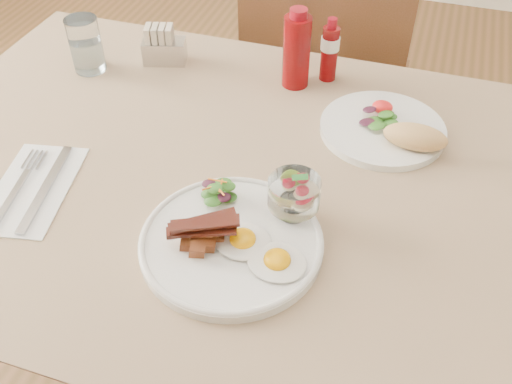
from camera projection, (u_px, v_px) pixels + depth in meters
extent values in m
cylinder|color=brown|center=(98.00, 156.00, 1.65)|extent=(0.06, 0.06, 0.71)
cube|color=brown|center=(251.00, 184.00, 1.01)|extent=(1.30, 0.85, 0.04)
cube|color=#93775A|center=(251.00, 175.00, 0.99)|extent=(1.33, 0.88, 0.00)
cylinder|color=brown|center=(254.00, 173.00, 1.79)|extent=(0.04, 0.04, 0.45)
cylinder|color=brown|center=(369.00, 198.00, 1.71)|extent=(0.04, 0.04, 0.45)
cylinder|color=brown|center=(286.00, 110.00, 2.04)|extent=(0.04, 0.04, 0.45)
cylinder|color=brown|center=(386.00, 129.00, 1.96)|extent=(0.04, 0.04, 0.45)
cube|color=brown|center=(330.00, 88.00, 1.71)|extent=(0.42, 0.42, 0.03)
cube|color=brown|center=(321.00, 50.00, 1.41)|extent=(0.42, 0.03, 0.46)
cylinder|color=white|center=(231.00, 243.00, 0.86)|extent=(0.28, 0.28, 0.02)
ellipsoid|color=white|center=(277.00, 262.00, 0.82)|extent=(0.11, 0.10, 0.01)
ellipsoid|color=#FFA405|center=(277.00, 260.00, 0.82)|extent=(0.04, 0.04, 0.02)
ellipsoid|color=white|center=(243.00, 241.00, 0.85)|extent=(0.11, 0.10, 0.01)
ellipsoid|color=#FFA405|center=(243.00, 239.00, 0.85)|extent=(0.04, 0.04, 0.02)
cube|color=brown|center=(199.00, 235.00, 0.85)|extent=(0.02, 0.02, 0.02)
cube|color=brown|center=(208.00, 243.00, 0.84)|extent=(0.02, 0.02, 0.02)
cube|color=brown|center=(187.00, 243.00, 0.84)|extent=(0.02, 0.02, 0.02)
cube|color=brown|center=(217.00, 236.00, 0.85)|extent=(0.02, 0.02, 0.02)
cube|color=brown|center=(198.00, 248.00, 0.83)|extent=(0.02, 0.02, 0.02)
cube|color=brown|center=(191.00, 231.00, 0.86)|extent=(0.02, 0.02, 0.02)
cube|color=brown|center=(206.00, 231.00, 0.84)|extent=(0.02, 0.02, 0.02)
cube|color=brown|center=(197.00, 233.00, 0.83)|extent=(0.02, 0.02, 0.02)
cube|color=brown|center=(212.00, 229.00, 0.84)|extent=(0.02, 0.02, 0.02)
cube|color=#4A1A0C|center=(201.00, 228.00, 0.83)|extent=(0.10, 0.06, 0.01)
cube|color=#4A1A0C|center=(202.00, 230.00, 0.82)|extent=(0.10, 0.05, 0.01)
cube|color=#4A1A0C|center=(203.00, 221.00, 0.83)|extent=(0.10, 0.07, 0.01)
cube|color=#4A1A0C|center=(205.00, 223.00, 0.82)|extent=(0.10, 0.06, 0.01)
ellipsoid|color=#184813|center=(218.00, 197.00, 0.92)|extent=(0.04, 0.04, 0.01)
ellipsoid|color=#184813|center=(228.00, 197.00, 0.92)|extent=(0.04, 0.03, 0.01)
ellipsoid|color=#32101F|center=(216.00, 188.00, 0.93)|extent=(0.03, 0.03, 0.01)
ellipsoid|color=#184813|center=(213.00, 201.00, 0.90)|extent=(0.04, 0.03, 0.01)
ellipsoid|color=#184813|center=(209.00, 194.00, 0.91)|extent=(0.03, 0.03, 0.01)
ellipsoid|color=#32101F|center=(224.00, 197.00, 0.90)|extent=(0.03, 0.03, 0.01)
ellipsoid|color=#184813|center=(223.00, 183.00, 0.92)|extent=(0.04, 0.03, 0.01)
ellipsoid|color=#184813|center=(228.00, 187.00, 0.91)|extent=(0.03, 0.03, 0.01)
ellipsoid|color=#32101F|center=(209.00, 184.00, 0.91)|extent=(0.03, 0.02, 0.01)
ellipsoid|color=#184813|center=(215.00, 189.00, 0.90)|extent=(0.03, 0.03, 0.01)
cylinder|color=orange|center=(221.00, 185.00, 0.90)|extent=(0.01, 0.03, 0.01)
cylinder|color=orange|center=(218.00, 181.00, 0.91)|extent=(0.03, 0.00, 0.01)
cylinder|color=orange|center=(219.00, 190.00, 0.89)|extent=(0.03, 0.02, 0.01)
cylinder|color=orange|center=(212.00, 187.00, 0.90)|extent=(0.03, 0.02, 0.01)
cylinder|color=white|center=(293.00, 212.00, 0.89)|extent=(0.04, 0.04, 0.01)
cylinder|color=white|center=(293.00, 207.00, 0.89)|extent=(0.02, 0.02, 0.01)
cylinder|color=white|center=(294.00, 193.00, 0.87)|extent=(0.08, 0.08, 0.05)
cylinder|color=#FAEEB1|center=(289.00, 192.00, 0.88)|extent=(0.02, 0.02, 0.01)
cylinder|color=#FAEEB1|center=(301.00, 200.00, 0.86)|extent=(0.02, 0.02, 0.01)
cylinder|color=#FAEEB1|center=(299.00, 188.00, 0.88)|extent=(0.02, 0.02, 0.01)
cylinder|color=#92C23B|center=(291.00, 180.00, 0.87)|extent=(0.03, 0.03, 0.01)
cone|color=red|center=(299.00, 191.00, 0.85)|extent=(0.02, 0.02, 0.02)
cone|color=red|center=(286.00, 182.00, 0.85)|extent=(0.02, 0.02, 0.02)
cone|color=red|center=(300.00, 177.00, 0.86)|extent=(0.02, 0.02, 0.02)
ellipsoid|color=#338E3A|center=(297.00, 177.00, 0.84)|extent=(0.02, 0.01, 0.00)
ellipsoid|color=#338E3A|center=(303.00, 177.00, 0.84)|extent=(0.02, 0.01, 0.00)
cylinder|color=white|center=(382.00, 129.00, 1.07)|extent=(0.24, 0.24, 0.01)
ellipsoid|color=#184813|center=(374.00, 121.00, 1.07)|extent=(0.04, 0.03, 0.01)
ellipsoid|color=#184813|center=(389.00, 117.00, 1.08)|extent=(0.04, 0.03, 0.01)
ellipsoid|color=#32101F|center=(367.00, 122.00, 1.06)|extent=(0.03, 0.03, 0.01)
ellipsoid|color=#184813|center=(377.00, 126.00, 1.05)|extent=(0.04, 0.03, 0.01)
ellipsoid|color=#184813|center=(391.00, 123.00, 1.05)|extent=(0.03, 0.03, 0.01)
ellipsoid|color=#32101F|center=(369.00, 110.00, 1.08)|extent=(0.03, 0.02, 0.01)
ellipsoid|color=#184813|center=(386.00, 114.00, 1.06)|extent=(0.03, 0.03, 0.01)
ellipsoid|color=red|center=(382.00, 109.00, 1.09)|extent=(0.04, 0.03, 0.02)
ellipsoid|color=tan|center=(416.00, 136.00, 1.01)|extent=(0.12, 0.08, 0.04)
cylinder|color=#610507|center=(296.00, 52.00, 1.15)|extent=(0.06, 0.06, 0.15)
cylinder|color=maroon|center=(299.00, 13.00, 1.09)|extent=(0.04, 0.04, 0.02)
cylinder|color=#610507|center=(329.00, 54.00, 1.18)|extent=(0.04, 0.04, 0.12)
cylinder|color=white|center=(330.00, 43.00, 1.16)|extent=(0.05, 0.05, 0.03)
cylinder|color=maroon|center=(332.00, 23.00, 1.13)|extent=(0.02, 0.02, 0.02)
cube|color=#B6B6BB|center=(165.00, 51.00, 1.25)|extent=(0.10, 0.07, 0.05)
cube|color=#C7AC8C|center=(149.00, 38.00, 1.23)|extent=(0.02, 0.04, 0.06)
cube|color=#C7AC8C|center=(156.00, 38.00, 1.23)|extent=(0.02, 0.04, 0.06)
cube|color=#C7AC8C|center=(163.00, 39.00, 1.23)|extent=(0.02, 0.04, 0.06)
cube|color=#C7AC8C|center=(170.00, 39.00, 1.23)|extent=(0.02, 0.04, 0.06)
cylinder|color=white|center=(86.00, 45.00, 1.20)|extent=(0.07, 0.07, 0.12)
cylinder|color=silver|center=(88.00, 55.00, 1.22)|extent=(0.06, 0.06, 0.07)
cube|color=white|center=(32.00, 188.00, 0.96)|extent=(0.17, 0.25, 0.00)
cube|color=#B6B6BB|center=(46.00, 187.00, 0.96)|extent=(0.06, 0.21, 0.00)
cube|color=#B6B6BB|center=(10.00, 199.00, 0.94)|extent=(0.04, 0.15, 0.00)
cube|color=#B6B6BB|center=(27.00, 159.00, 1.01)|extent=(0.01, 0.05, 0.00)
cube|color=#B6B6BB|center=(32.00, 159.00, 1.01)|extent=(0.01, 0.05, 0.00)
cube|color=#B6B6BB|center=(37.00, 160.00, 1.01)|extent=(0.01, 0.05, 0.00)
cube|color=#B6B6BB|center=(42.00, 160.00, 1.01)|extent=(0.01, 0.05, 0.00)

